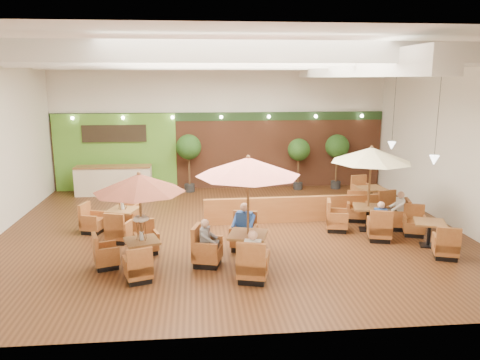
{
  "coord_description": "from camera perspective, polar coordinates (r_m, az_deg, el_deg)",
  "views": [
    {
      "loc": [
        -1.02,
        -13.74,
        4.62
      ],
      "look_at": [
        0.3,
        0.5,
        1.5
      ],
      "focal_mm": 35.0,
      "sensor_mm": 36.0,
      "label": 1
    }
  ],
  "objects": [
    {
      "name": "table_3",
      "position": [
        14.8,
        -14.95,
        -4.5
      ],
      "size": [
        1.8,
        2.58,
        1.51
      ],
      "rotation": [
        0.0,
        0.0,
        -0.29
      ],
      "color": "brown",
      "rests_on": "ground"
    },
    {
      "name": "table_0",
      "position": [
        11.63,
        -12.36,
        -2.31
      ],
      "size": [
        2.37,
        2.5,
        2.43
      ],
      "rotation": [
        0.0,
        0.0,
        0.32
      ],
      "color": "brown",
      "rests_on": "ground"
    },
    {
      "name": "diner_3",
      "position": [
        14.07,
        16.73,
        -4.27
      ],
      "size": [
        0.39,
        0.35,
        0.73
      ],
      "rotation": [
        0.0,
        0.0,
        -0.26
      ],
      "color": "#244B9D",
      "rests_on": "ground"
    },
    {
      "name": "room",
      "position": [
        15.05,
        -0.45,
        8.53
      ],
      "size": [
        14.04,
        14.0,
        5.52
      ],
      "color": "#381E0F",
      "rests_on": "ground"
    },
    {
      "name": "service_counter",
      "position": [
        19.56,
        -15.13,
        -0.04
      ],
      "size": [
        3.0,
        0.75,
        1.18
      ],
      "color": "beige",
      "rests_on": "ground"
    },
    {
      "name": "table_4",
      "position": [
        14.19,
        22.03,
        -6.14
      ],
      "size": [
        1.04,
        2.58,
        0.91
      ],
      "rotation": [
        0.0,
        0.0,
        -0.34
      ],
      "color": "brown",
      "rests_on": "ground"
    },
    {
      "name": "diner_0",
      "position": [
        10.86,
        1.57,
        -8.56
      ],
      "size": [
        0.42,
        0.37,
        0.79
      ],
      "rotation": [
        0.0,
        0.0,
        -0.21
      ],
      "color": "white",
      "rests_on": "ground"
    },
    {
      "name": "diner_4",
      "position": [
        15.3,
        18.76,
        -3.04
      ],
      "size": [
        0.36,
        0.41,
        0.76
      ],
      "rotation": [
        0.0,
        0.0,
        1.31
      ],
      "color": "white",
      "rests_on": "ground"
    },
    {
      "name": "diner_1",
      "position": [
        12.78,
        0.47,
        -5.19
      ],
      "size": [
        0.47,
        0.45,
        0.86
      ],
      "rotation": [
        0.0,
        0.0,
        2.74
      ],
      "color": "#244B9D",
      "rests_on": "ground"
    },
    {
      "name": "booth_divider",
      "position": [
        15.47,
        6.85,
        -3.54
      ],
      "size": [
        6.06,
        0.39,
        0.84
      ],
      "primitive_type": "cube",
      "rotation": [
        0.0,
        0.0,
        0.03
      ],
      "color": "brown",
      "rests_on": "ground"
    },
    {
      "name": "topiary_1",
      "position": [
        19.74,
        7.18,
        3.44
      ],
      "size": [
        0.93,
        0.93,
        2.16
      ],
      "color": "black",
      "rests_on": "ground"
    },
    {
      "name": "table_5",
      "position": [
        17.55,
        15.69,
        -2.16
      ],
      "size": [
        1.03,
        2.71,
        0.98
      ],
      "rotation": [
        0.0,
        0.0,
        0.19
      ],
      "color": "brown",
      "rests_on": "ground"
    },
    {
      "name": "diner_2",
      "position": [
        11.76,
        -4.04,
        -6.99
      ],
      "size": [
        0.34,
        0.4,
        0.75
      ],
      "rotation": [
        0.0,
        0.0,
        4.54
      ],
      "color": "slate",
      "rests_on": "ground"
    },
    {
      "name": "topiary_0",
      "position": [
        19.26,
        -6.27,
        3.74
      ],
      "size": [
        1.03,
        1.03,
        2.39
      ],
      "color": "black",
      "rests_on": "ground"
    },
    {
      "name": "table_1",
      "position": [
        11.46,
        0.64,
        -0.88
      ],
      "size": [
        2.73,
        2.88,
        2.8
      ],
      "rotation": [
        0.0,
        0.0,
        -0.26
      ],
      "color": "brown",
      "rests_on": "ground"
    },
    {
      "name": "topiary_2",
      "position": [
        20.14,
        11.76,
        3.79
      ],
      "size": [
        1.0,
        1.0,
        2.32
      ],
      "color": "black",
      "rests_on": "ground"
    },
    {
      "name": "table_2",
      "position": [
        14.7,
        15.59,
        0.81
      ],
      "size": [
        2.71,
        2.71,
        2.65
      ],
      "rotation": [
        0.0,
        0.0,
        -0.24
      ],
      "color": "brown",
      "rests_on": "ground"
    }
  ]
}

